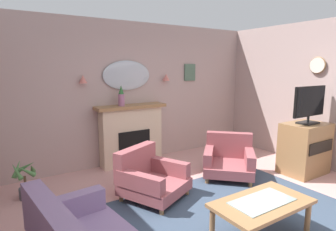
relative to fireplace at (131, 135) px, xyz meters
name	(u,v)px	position (x,y,z in m)	size (l,w,h in m)	color
floor	(244,229)	(0.20, -2.70, -0.62)	(6.45, 6.74, 0.10)	#C6938E
wall_back	(135,93)	(0.20, 0.22, 0.79)	(6.45, 0.10, 2.72)	#B29993
patterned_rug	(232,217)	(0.20, -2.50, -0.56)	(3.20, 2.40, 0.01)	#38475B
fireplace	(131,135)	(0.00, 0.00, 0.00)	(1.36, 0.36, 1.16)	beige
mantel_vase_centre	(121,96)	(-0.20, -0.03, 0.76)	(0.12, 0.12, 0.38)	#9E6084
wall_mirror	(127,75)	(0.00, 0.14, 1.14)	(0.96, 0.06, 0.56)	#B2BCC6
wall_sconce_left	(83,79)	(-0.85, 0.09, 1.09)	(0.14, 0.14, 0.14)	#D17066
wall_sconce_right	(166,77)	(0.85, 0.09, 1.09)	(0.14, 0.14, 0.14)	#D17066
wall_clock	(317,65)	(2.88, -1.89, 1.33)	(0.04, 0.31, 0.31)	silver
framed_picture	(190,72)	(1.50, 0.15, 1.18)	(0.28, 0.03, 0.36)	#4C6B56
coffee_table	(262,206)	(0.14, -2.98, -0.19)	(1.10, 0.60, 0.45)	olive
armchair_beside_couch	(229,158)	(1.16, -1.45, -0.27)	(1.15, 1.15, 0.71)	#934C51
armchair_near_fireplace	(149,177)	(-0.39, -1.43, -0.27)	(1.07, 1.08, 0.71)	#934C51
tv_cabinet	(305,148)	(2.37, -2.08, -0.12)	(0.80, 0.57, 0.90)	olive
tv_flatscreen	(310,104)	(2.37, -2.10, 0.68)	(0.84, 0.24, 0.65)	black
potted_plant_small_fern	(25,181)	(-1.92, -0.53, -0.30)	(0.35, 0.34, 0.57)	#474C56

